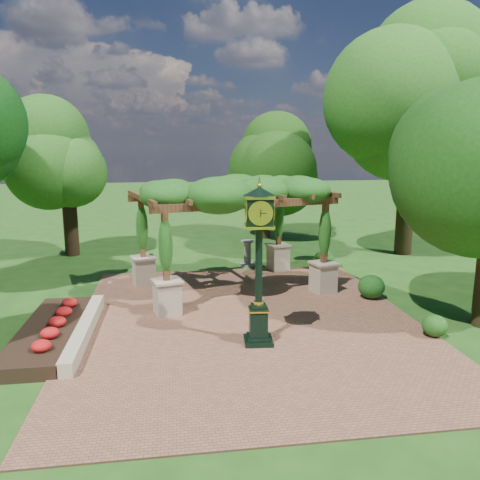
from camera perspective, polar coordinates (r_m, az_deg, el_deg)
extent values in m
plane|color=#1E4714|center=(13.29, 1.57, -11.45)|extent=(120.00, 120.00, 0.00)
cube|color=brown|center=(14.20, 0.88, -9.84)|extent=(10.00, 12.00, 0.04)
cube|color=#C6B793|center=(13.74, -18.41, -10.37)|extent=(0.35, 5.00, 0.40)
cube|color=red|center=(13.94, -22.11, -10.40)|extent=(1.50, 5.00, 0.36)
cube|color=black|center=(12.67, 2.23, -12.14)|extent=(0.79, 0.79, 0.11)
cube|color=black|center=(12.49, 2.25, -10.04)|extent=(0.50, 0.50, 0.83)
cube|color=yellow|center=(12.36, 2.26, -8.45)|extent=(0.56, 0.56, 0.04)
cylinder|color=black|center=(12.01, 2.31, -3.06)|extent=(0.20, 0.20, 2.12)
cube|color=black|center=(11.75, 2.36, 3.50)|extent=(0.70, 0.70, 0.65)
cylinder|color=beige|center=(11.42, 2.53, 3.28)|extent=(0.55, 0.07, 0.55)
cone|color=black|center=(11.69, 2.38, 5.96)|extent=(0.89, 0.89, 0.23)
sphere|color=yellow|center=(11.68, 2.39, 6.64)|extent=(0.13, 0.13, 0.13)
cube|color=tan|center=(14.75, -8.86, -6.96)|extent=(0.91, 0.91, 1.03)
cube|color=#55341D|center=(14.33, -9.05, -0.78)|extent=(0.22, 0.22, 2.11)
cube|color=tan|center=(17.01, 10.10, -4.55)|extent=(0.91, 0.91, 1.03)
cube|color=#55341D|center=(16.65, 10.29, 0.84)|extent=(0.22, 0.22, 2.11)
cube|color=tan|center=(17.95, -11.64, -3.77)|extent=(0.91, 0.91, 1.03)
cube|color=#55341D|center=(17.61, -11.85, 1.35)|extent=(0.22, 0.22, 2.11)
cube|color=tan|center=(19.85, 4.67, -2.14)|extent=(0.91, 0.91, 1.03)
cube|color=#55341D|center=(19.54, 4.74, 2.50)|extent=(0.22, 0.22, 2.11)
cube|color=#55341D|center=(15.09, 1.37, 4.37)|extent=(6.42, 1.89, 0.25)
cube|color=#55341D|center=(18.23, -3.16, 5.53)|extent=(6.42, 1.89, 0.25)
ellipsoid|color=#1D4F16|center=(16.62, -1.11, 6.06)|extent=(7.46, 5.70, 1.14)
cube|color=gray|center=(20.63, 0.92, -3.01)|extent=(0.69, 0.69, 0.11)
cylinder|color=gray|center=(20.51, 0.92, -1.61)|extent=(0.35, 0.35, 1.03)
cylinder|color=gray|center=(20.40, 0.92, -0.14)|extent=(0.65, 0.65, 0.06)
ellipsoid|color=#1D4F16|center=(14.03, 22.63, -9.60)|extent=(0.89, 0.89, 0.61)
ellipsoid|color=#174814|center=(16.69, 15.73, -5.50)|extent=(0.92, 0.92, 0.81)
ellipsoid|color=#2A641D|center=(20.18, 10.18, -2.41)|extent=(0.89, 0.89, 0.79)
cylinder|color=black|center=(23.84, -19.92, 1.58)|extent=(0.67, 0.67, 2.83)
ellipsoid|color=#235117|center=(23.55, -20.51, 10.35)|extent=(3.56, 3.56, 4.47)
cylinder|color=#2F2113|center=(26.87, 3.08, 2.78)|extent=(0.58, 0.58, 2.40)
ellipsoid|color=#1A4010|center=(26.59, 3.15, 9.40)|extent=(4.04, 4.04, 3.79)
cylinder|color=#2F2212|center=(24.02, 19.51, 3.62)|extent=(0.83, 0.83, 4.45)
ellipsoid|color=#285C1A|center=(24.02, 20.44, 17.31)|extent=(5.64, 5.64, 7.02)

